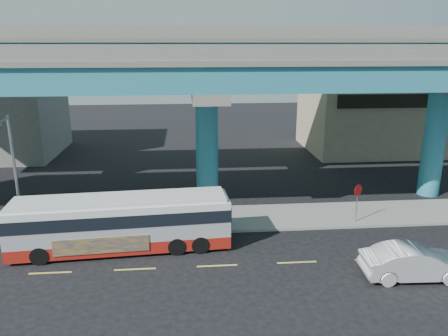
{
  "coord_description": "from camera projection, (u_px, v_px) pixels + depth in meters",
  "views": [
    {
      "loc": [
        -1.34,
        -19.59,
        10.55
      ],
      "look_at": [
        0.71,
        4.0,
        3.77
      ],
      "focal_mm": 35.0,
      "sensor_mm": 36.0,
      "label": 1
    }
  ],
  "objects": [
    {
      "name": "stop_sign",
      "position": [
        358.0,
        195.0,
        26.0
      ],
      "size": [
        0.62,
        0.39,
        2.36
      ],
      "rotation": [
        0.0,
        0.0,
        0.15
      ],
      "color": "gray",
      "rests_on": "sidewalk"
    },
    {
      "name": "ground",
      "position": [
        217.0,
        263.0,
        21.77
      ],
      "size": [
        120.0,
        120.0,
        0.0
      ],
      "primitive_type": "plane",
      "color": "black",
      "rests_on": "ground"
    },
    {
      "name": "lane_markings",
      "position": [
        217.0,
        266.0,
        21.49
      ],
      "size": [
        58.0,
        0.12,
        0.01
      ],
      "color": "#D8C64C",
      "rests_on": "ground"
    },
    {
      "name": "sedan",
      "position": [
        414.0,
        262.0,
        20.19
      ],
      "size": [
        2.1,
        4.95,
        1.58
      ],
      "primitive_type": "imported",
      "rotation": [
        0.0,
        0.0,
        1.53
      ],
      "color": "silver",
      "rests_on": "ground"
    },
    {
      "name": "street_lamp",
      "position": [
        9.0,
        160.0,
        22.93
      ],
      "size": [
        0.5,
        2.27,
        6.81
      ],
      "color": "gray",
      "rests_on": "sidewalk"
    },
    {
      "name": "transit_bus",
      "position": [
        122.0,
        221.0,
        22.8
      ],
      "size": [
        11.47,
        3.2,
        2.91
      ],
      "rotation": [
        0.0,
        0.0,
        0.07
      ],
      "color": "maroon",
      "rests_on": "ground"
    },
    {
      "name": "viaduct",
      "position": [
        206.0,
        66.0,
        27.98
      ],
      "size": [
        52.0,
        12.4,
        11.7
      ],
      "color": "teal",
      "rests_on": "ground"
    },
    {
      "name": "building_beige",
      "position": [
        377.0,
        115.0,
        44.32
      ],
      "size": [
        14.0,
        10.23,
        7.0
      ],
      "color": "tan",
      "rests_on": "ground"
    },
    {
      "name": "sidewalk",
      "position": [
        210.0,
        219.0,
        27.02
      ],
      "size": [
        70.0,
        4.0,
        0.15
      ],
      "primitive_type": "cube",
      "color": "gray",
      "rests_on": "ground"
    }
  ]
}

